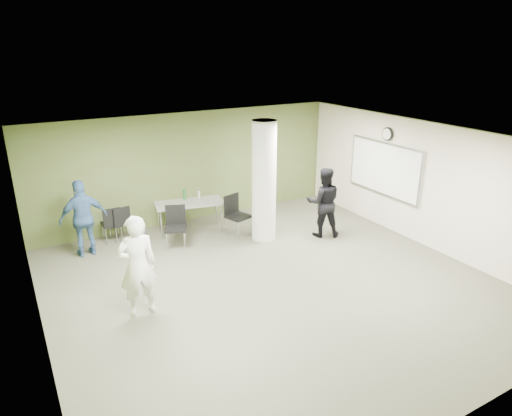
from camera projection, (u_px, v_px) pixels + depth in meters
floor at (272, 284)px, 8.80m from camera, size 8.00×8.00×0.00m
ceiling at (274, 141)px, 7.83m from camera, size 8.00×8.00×0.00m
wall_back at (190, 168)px, 11.58m from camera, size 8.00×2.80×0.02m
wall_left at (33, 267)px, 6.45m from camera, size 0.02×8.00×2.80m
wall_right_cream at (425, 185)px, 10.18m from camera, size 0.02×8.00×2.80m
column at (264, 182)px, 10.41m from camera, size 0.56×0.56×2.80m
whiteboard at (384, 169)px, 11.09m from camera, size 0.05×2.30×1.30m
wall_clock at (387, 134)px, 10.80m from camera, size 0.06×0.32×0.32m
folding_table at (189, 204)px, 11.01m from camera, size 1.72×1.01×1.02m
wastebasket at (141, 237)px, 10.57m from camera, size 0.27×0.27×0.31m
chair_back_left at (112, 222)px, 10.53m from camera, size 0.43×0.43×0.85m
chair_back_right at (120, 221)px, 10.61m from camera, size 0.49×0.49×0.84m
chair_table_left at (176, 223)px, 10.29m from camera, size 0.62×0.62×0.95m
chair_table_right at (235, 212)px, 10.91m from camera, size 0.62×0.62×0.98m
woman_white at (138, 266)px, 7.57m from camera, size 0.67×0.46×1.79m
man_black at (323, 202)px, 10.76m from camera, size 1.02×0.95×1.68m
man_blue at (84, 218)px, 9.75m from camera, size 1.02×0.46×1.70m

